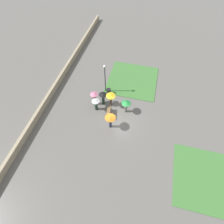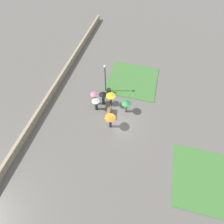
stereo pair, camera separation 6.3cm
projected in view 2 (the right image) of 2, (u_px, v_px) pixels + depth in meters
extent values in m
plane|color=#66635E|center=(118.00, 119.00, 20.48)|extent=(90.00, 90.00, 0.00)
cube|color=#427A38|center=(133.00, 80.00, 24.39)|extent=(6.79, 6.65, 0.06)
cube|color=#427A38|center=(200.00, 178.00, 16.38)|extent=(6.07, 5.03, 0.06)
cube|color=tan|center=(46.00, 102.00, 21.49)|extent=(45.00, 0.35, 0.87)
cube|color=brown|center=(108.00, 112.00, 20.52)|extent=(1.55, 0.67, 0.05)
cube|color=brown|center=(110.00, 111.00, 20.31)|extent=(1.49, 0.30, 0.45)
cube|color=#232326|center=(109.00, 109.00, 21.09)|extent=(0.14, 0.39, 0.40)
cube|color=#232326|center=(108.00, 118.00, 20.31)|extent=(0.14, 0.39, 0.40)
cylinder|color=#2D2D30|center=(105.00, 80.00, 21.61)|extent=(0.12, 0.12, 3.89)
sphere|color=white|center=(105.00, 66.00, 19.92)|extent=(0.32, 0.32, 0.32)
cylinder|color=#232326|center=(109.00, 92.00, 22.58)|extent=(0.54, 0.54, 0.77)
cylinder|color=black|center=(109.00, 89.00, 22.26)|extent=(0.58, 0.58, 0.03)
cylinder|color=#47382D|center=(111.00, 102.00, 21.25)|extent=(0.37, 0.37, 1.19)
sphere|color=#997051|center=(111.00, 98.00, 20.69)|extent=(0.21, 0.21, 0.21)
cylinder|color=#4C4C4F|center=(111.00, 97.00, 20.46)|extent=(0.02, 0.02, 0.35)
cone|color=gold|center=(111.00, 95.00, 20.25)|extent=(1.14, 1.14, 0.18)
cylinder|color=#282D47|center=(110.00, 124.00, 19.39)|extent=(0.29, 0.29, 1.18)
sphere|color=beige|center=(110.00, 120.00, 18.83)|extent=(0.22, 0.22, 0.22)
cylinder|color=#4C4C4F|center=(110.00, 119.00, 18.60)|extent=(0.02, 0.02, 0.35)
cone|color=orange|center=(110.00, 117.00, 18.38)|extent=(1.17, 1.17, 0.21)
cylinder|color=#2D2333|center=(95.00, 101.00, 21.41)|extent=(0.48, 0.48, 1.15)
sphere|color=#997051|center=(94.00, 97.00, 20.86)|extent=(0.21, 0.21, 0.21)
cylinder|color=#4C4C4F|center=(94.00, 95.00, 20.64)|extent=(0.02, 0.02, 0.35)
cone|color=pink|center=(94.00, 94.00, 20.41)|extent=(0.90, 0.90, 0.22)
cylinder|color=#1E3328|center=(103.00, 101.00, 21.42)|extent=(0.49, 0.49, 1.11)
sphere|color=brown|center=(103.00, 97.00, 20.90)|extent=(0.20, 0.20, 0.20)
cylinder|color=#4C4C4F|center=(103.00, 96.00, 20.68)|extent=(0.02, 0.02, 0.35)
cone|color=black|center=(103.00, 94.00, 20.46)|extent=(0.96, 0.96, 0.20)
cylinder|color=slate|center=(126.00, 109.00, 20.76)|extent=(0.39, 0.39, 0.97)
sphere|color=beige|center=(126.00, 106.00, 20.29)|extent=(0.21, 0.21, 0.21)
cylinder|color=#4C4C4F|center=(126.00, 104.00, 20.06)|extent=(0.02, 0.02, 0.35)
cone|color=#237A38|center=(126.00, 103.00, 19.83)|extent=(1.08, 1.08, 0.22)
cylinder|color=#1E3328|center=(96.00, 107.00, 20.98)|extent=(0.47, 0.47, 0.95)
sphere|color=tan|center=(96.00, 104.00, 20.52)|extent=(0.19, 0.19, 0.19)
cylinder|color=#4C4C4F|center=(96.00, 102.00, 20.31)|extent=(0.02, 0.02, 0.35)
cone|color=white|center=(96.00, 100.00, 20.07)|extent=(0.93, 0.93, 0.25)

